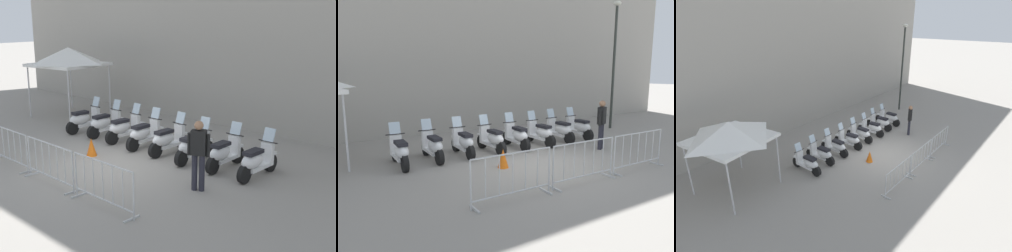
{
  "view_description": "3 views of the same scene",
  "coord_description": "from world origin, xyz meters",
  "views": [
    {
      "loc": [
        7.88,
        -8.56,
        4.02
      ],
      "look_at": [
        1.03,
        1.57,
        0.99
      ],
      "focal_mm": 45.94,
      "sensor_mm": 36.0,
      "label": 1
    },
    {
      "loc": [
        -6.56,
        -6.24,
        2.76
      ],
      "look_at": [
        0.19,
        1.77,
        0.9
      ],
      "focal_mm": 33.6,
      "sensor_mm": 36.0,
      "label": 2
    },
    {
      "loc": [
        -11.94,
        -4.57,
        6.77
      ],
      "look_at": [
        -0.44,
        2.22,
        1.26
      ],
      "focal_mm": 30.55,
      "sensor_mm": 36.0,
      "label": 3
    }
  ],
  "objects": [
    {
      "name": "officer_near_row_end",
      "position": [
        3.02,
        -0.09,
        0.98
      ],
      "size": [
        0.53,
        0.32,
        1.73
      ],
      "color": "#23232D",
      "rests_on": "ground"
    },
    {
      "name": "motorcycle_0",
      "position": [
        -3.25,
        2.43,
        0.45
      ],
      "size": [
        0.64,
        1.72,
        1.24
      ],
      "color": "black",
      "rests_on": "ground"
    },
    {
      "name": "motorcycle_1",
      "position": [
        -2.22,
        2.41,
        0.45
      ],
      "size": [
        0.61,
        1.72,
        1.24
      ],
      "color": "black",
      "rests_on": "ground"
    },
    {
      "name": "barrier_segment_2",
      "position": [
        1.79,
        -2.09,
        0.52
      ],
      "size": [
        1.98,
        0.72,
        1.07
      ],
      "color": "#B2B5B7",
      "rests_on": "ground"
    },
    {
      "name": "barrier_segment_1",
      "position": [
        -0.27,
        -1.78,
        0.52
      ],
      "size": [
        1.98,
        0.72,
        1.07
      ],
      "color": "#B2B5B7",
      "rests_on": "ground"
    },
    {
      "name": "motorcycle_2",
      "position": [
        -1.21,
        2.24,
        0.45
      ],
      "size": [
        0.65,
        1.72,
        1.24
      ],
      "color": "black",
      "rests_on": "ground"
    },
    {
      "name": "motorcycle_7",
      "position": [
        3.85,
        1.49,
        0.45
      ],
      "size": [
        0.65,
        1.72,
        1.24
      ],
      "color": "black",
      "rests_on": "ground"
    },
    {
      "name": "ground_plane",
      "position": [
        0.0,
        0.0,
        0.0
      ],
      "size": [
        120.0,
        120.0,
        0.0
      ],
      "primitive_type": "plane",
      "color": "gray"
    },
    {
      "name": "motorcycle_3",
      "position": [
        -0.2,
        2.03,
        0.45
      ],
      "size": [
        0.57,
        1.73,
        1.24
      ],
      "color": "black",
      "rests_on": "ground"
    },
    {
      "name": "motorcycle_6",
      "position": [
        2.84,
        1.64,
        0.45
      ],
      "size": [
        0.6,
        1.72,
        1.24
      ],
      "color": "black",
      "rests_on": "ground"
    },
    {
      "name": "motorcycle_5",
      "position": [
        1.82,
        1.7,
        0.45
      ],
      "size": [
        0.59,
        1.72,
        1.24
      ],
      "color": "black",
      "rests_on": "ground"
    },
    {
      "name": "barrier_segment_0",
      "position": [
        -2.34,
        -1.46,
        0.52
      ],
      "size": [
        1.98,
        0.72,
        1.07
      ],
      "color": "#B2B5B7",
      "rests_on": "ground"
    },
    {
      "name": "traffic_cone",
      "position": [
        -1.02,
        0.46,
        0.28
      ],
      "size": [
        0.32,
        0.32,
        0.55
      ],
      "primitive_type": "cone",
      "color": "orange",
      "rests_on": "ground"
    },
    {
      "name": "motorcycle_4",
      "position": [
        0.81,
        1.9,
        0.45
      ],
      "size": [
        0.66,
        1.72,
        1.24
      ],
      "color": "black",
      "rests_on": "ground"
    },
    {
      "name": "street_lamp",
      "position": [
        6.94,
        1.94,
        3.53
      ],
      "size": [
        0.36,
        0.36,
        5.85
      ],
      "color": "#2D332D",
      "rests_on": "ground"
    }
  ]
}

